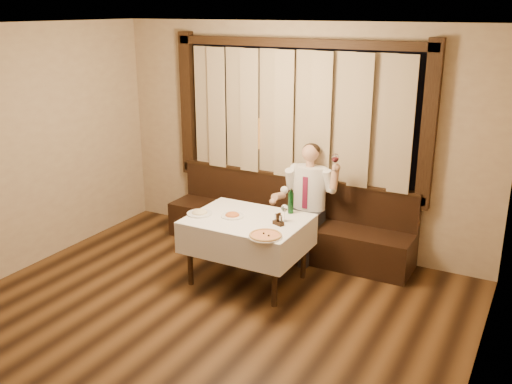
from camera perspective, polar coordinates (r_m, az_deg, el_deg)
The scene contains 10 objects.
room at distance 5.40m, azimuth -4.67°, elevation 2.35°, with size 5.01×6.01×2.81m.
banquette at distance 7.24m, azimuth 3.09°, elevation -3.41°, with size 3.20×0.61×0.94m.
dining_table at distance 6.27m, azimuth -0.87°, elevation -3.54°, with size 1.27×0.97×0.76m.
pizza at distance 5.73m, azimuth 0.95°, elevation -4.38°, with size 0.35×0.35×0.04m.
pasta_red at distance 6.27m, azimuth -2.38°, elevation -2.17°, with size 0.25×0.25×0.09m.
pasta_cream at distance 6.36m, azimuth -5.68°, elevation -1.90°, with size 0.28×0.28×0.10m.
green_bottle at distance 6.35m, azimuth 3.49°, elevation -1.06°, with size 0.06×0.06×0.29m.
table_wine_glass at distance 6.09m, azimuth 2.87°, elevation -1.69°, with size 0.07×0.07×0.20m.
cruet_caddy at distance 6.03m, azimuth 2.25°, elevation -2.88°, with size 0.14×0.10×0.13m.
seated_man at distance 6.87m, azimuth 5.16°, elevation -0.13°, with size 0.77×0.58×1.41m.
Camera 1 is at (2.84, -3.39, 2.96)m, focal length 40.00 mm.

